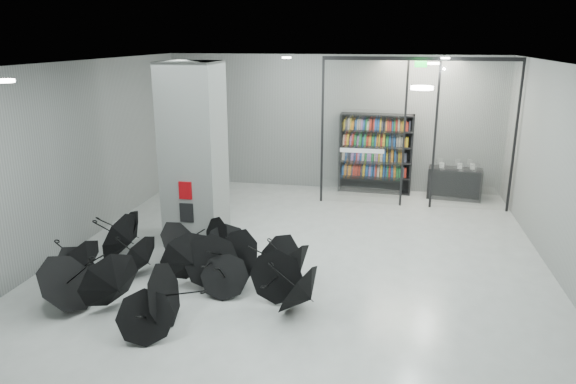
% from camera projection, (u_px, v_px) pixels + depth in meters
% --- Properties ---
extents(room, '(14.00, 14.02, 4.01)m').
position_uv_depth(room, '(289.00, 136.00, 9.16)').
color(room, gray).
rests_on(room, ground).
extents(column, '(1.20, 1.20, 4.00)m').
position_uv_depth(column, '(194.00, 154.00, 11.73)').
color(column, slate).
rests_on(column, ground).
extents(fire_cabinet, '(0.28, 0.04, 0.38)m').
position_uv_depth(fire_cabinet, '(185.00, 190.00, 11.33)').
color(fire_cabinet, '#A50A07').
rests_on(fire_cabinet, column).
extents(info_panel, '(0.30, 0.03, 0.42)m').
position_uv_depth(info_panel, '(187.00, 213.00, 11.47)').
color(info_panel, black).
rests_on(info_panel, column).
extents(exit_sign, '(0.30, 0.06, 0.15)m').
position_uv_depth(exit_sign, '(421.00, 64.00, 13.46)').
color(exit_sign, '#0CE533').
rests_on(exit_sign, room).
extents(glass_partition, '(5.06, 0.08, 4.00)m').
position_uv_depth(glass_partition, '(416.00, 127.00, 14.11)').
color(glass_partition, silver).
rests_on(glass_partition, ground).
extents(bookshelf, '(2.15, 0.56, 2.34)m').
position_uv_depth(bookshelf, '(376.00, 153.00, 15.76)').
color(bookshelf, black).
rests_on(bookshelf, ground).
extents(shop_counter, '(1.54, 0.77, 0.89)m').
position_uv_depth(shop_counter, '(454.00, 183.00, 15.29)').
color(shop_counter, black).
rests_on(shop_counter, ground).
extents(umbrella_cluster, '(5.56, 4.54, 1.32)m').
position_uv_depth(umbrella_cluster, '(182.00, 271.00, 9.90)').
color(umbrella_cluster, black).
rests_on(umbrella_cluster, ground).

